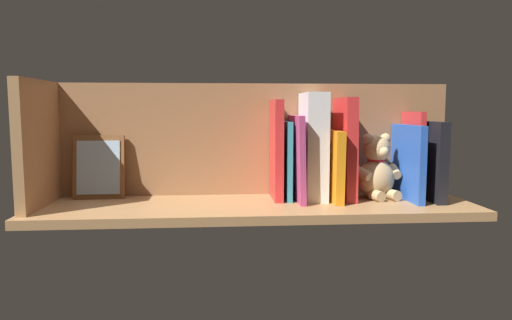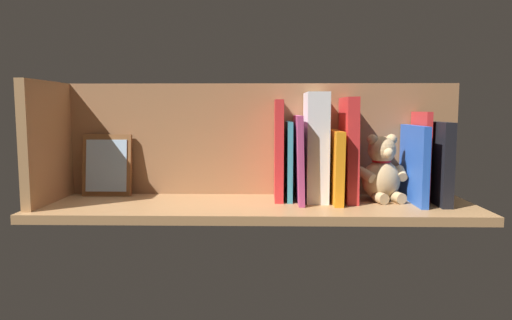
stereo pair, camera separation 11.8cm
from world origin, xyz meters
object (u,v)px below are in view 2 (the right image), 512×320
object	(u,v)px
book_0	(436,162)
picture_frame_leaning	(107,165)
teddy_bear	(382,171)
dictionary_thick_white	(316,147)

from	to	relation	value
book_0	picture_frame_leaning	bearing A→B (deg)	-4.77
teddy_bear	dictionary_thick_white	world-z (taller)	dictionary_thick_white
book_0	picture_frame_leaning	xyz separation A→B (cm)	(87.36, -7.29, -1.92)
book_0	teddy_bear	world-z (taller)	book_0
teddy_bear	picture_frame_leaning	world-z (taller)	teddy_bear
dictionary_thick_white	picture_frame_leaning	xyz separation A→B (cm)	(56.88, -5.17, -5.65)
dictionary_thick_white	picture_frame_leaning	size ratio (longest dim) A/B	1.65
book_0	picture_frame_leaning	size ratio (longest dim) A/B	1.22
picture_frame_leaning	dictionary_thick_white	bearing A→B (deg)	174.81
dictionary_thick_white	book_0	bearing A→B (deg)	176.03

